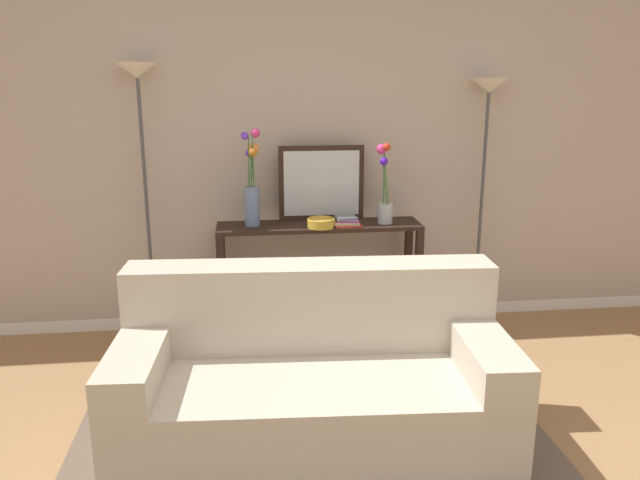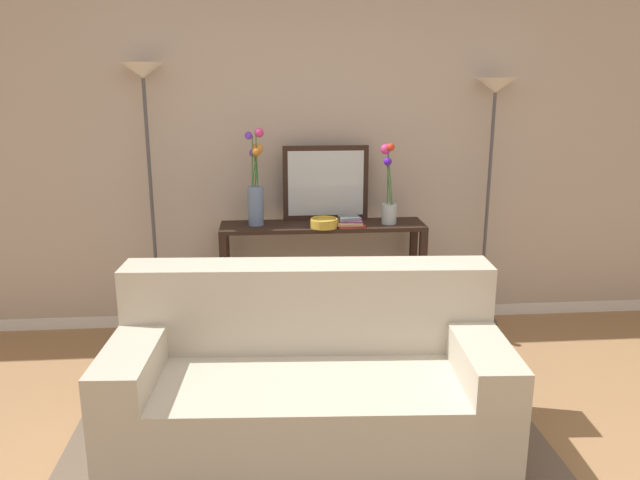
{
  "view_description": "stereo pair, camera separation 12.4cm",
  "coord_description": "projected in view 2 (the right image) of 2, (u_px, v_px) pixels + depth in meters",
  "views": [
    {
      "loc": [
        -0.49,
        -2.14,
        1.83
      ],
      "look_at": [
        -0.06,
        1.36,
        0.9
      ],
      "focal_mm": 35.23,
      "sensor_mm": 36.0,
      "label": 1
    },
    {
      "loc": [
        -0.37,
        -2.15,
        1.83
      ],
      "look_at": [
        -0.06,
        1.36,
        0.9
      ],
      "focal_mm": 35.23,
      "sensor_mm": 36.0,
      "label": 2
    }
  ],
  "objects": [
    {
      "name": "back_wall",
      "position": [
        316.0,
        125.0,
        4.5
      ],
      "size": [
        12.0,
        0.15,
        2.96
      ],
      "color": "white",
      "rests_on": "ground"
    },
    {
      "name": "area_rug",
      "position": [
        310.0,
        457.0,
        3.09
      ],
      "size": [
        2.44,
        1.67,
        0.01
      ],
      "color": "brown",
      "rests_on": "ground"
    },
    {
      "name": "couch",
      "position": [
        308.0,
        385.0,
        3.16
      ],
      "size": [
        1.96,
        0.97,
        0.88
      ],
      "color": "#BCB29E",
      "rests_on": "ground"
    },
    {
      "name": "console_table",
      "position": [
        323.0,
        259.0,
        4.42
      ],
      "size": [
        1.42,
        0.34,
        0.83
      ],
      "color": "black",
      "rests_on": "ground"
    },
    {
      "name": "floor_lamp_left",
      "position": [
        146.0,
        126.0,
        4.19
      ],
      "size": [
        0.28,
        0.28,
        1.91
      ],
      "color": "#4C4C51",
      "rests_on": "ground"
    },
    {
      "name": "floor_lamp_right",
      "position": [
        492.0,
        135.0,
        4.41
      ],
      "size": [
        0.28,
        0.28,
        1.81
      ],
      "color": "#4C4C51",
      "rests_on": "ground"
    },
    {
      "name": "wall_mirror",
      "position": [
        326.0,
        183.0,
        4.42
      ],
      "size": [
        0.6,
        0.02,
        0.53
      ],
      "color": "black",
      "rests_on": "console_table"
    },
    {
      "name": "vase_tall_flowers",
      "position": [
        256.0,
        189.0,
        4.27
      ],
      "size": [
        0.13,
        0.13,
        0.66
      ],
      "color": "#6B84AD",
      "rests_on": "console_table"
    },
    {
      "name": "vase_short_flowers",
      "position": [
        389.0,
        195.0,
        4.31
      ],
      "size": [
        0.12,
        0.11,
        0.56
      ],
      "color": "silver",
      "rests_on": "console_table"
    },
    {
      "name": "fruit_bowl",
      "position": [
        324.0,
        223.0,
        4.25
      ],
      "size": [
        0.19,
        0.19,
        0.06
      ],
      "color": "gold",
      "rests_on": "console_table"
    },
    {
      "name": "book_stack",
      "position": [
        350.0,
        222.0,
        4.28
      ],
      "size": [
        0.19,
        0.15,
        0.07
      ],
      "color": "#BC3328",
      "rests_on": "console_table"
    },
    {
      "name": "book_row_under_console",
      "position": [
        259.0,
        329.0,
        4.51
      ],
      "size": [
        0.23,
        0.18,
        0.12
      ],
      "color": "#236033",
      "rests_on": "ground"
    }
  ]
}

